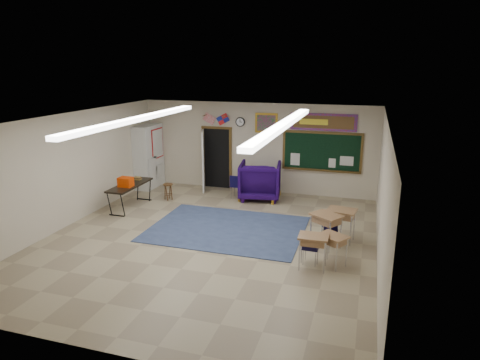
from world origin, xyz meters
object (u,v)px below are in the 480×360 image
(wingback_armchair, at_px, (260,181))
(student_desk_front_left, at_px, (326,229))
(folding_table, at_px, (130,195))
(wooden_stool, at_px, (168,192))
(student_desk_front_right, at_px, (341,223))

(wingback_armchair, distance_m, student_desk_front_left, 4.07)
(folding_table, distance_m, wooden_stool, 1.29)
(student_desk_front_left, relative_size, wooden_stool, 1.62)
(wingback_armchair, bearing_deg, student_desk_front_left, 117.66)
(wooden_stool, bearing_deg, student_desk_front_right, -17.69)
(wingback_armchair, xyz_separation_m, wooden_stool, (-2.78, -1.01, -0.32))
(student_desk_front_right, xyz_separation_m, wooden_stool, (-5.54, 1.77, -0.18))
(student_desk_front_right, height_order, folding_table, folding_table)
(wingback_armchair, relative_size, student_desk_front_right, 1.61)
(student_desk_front_left, xyz_separation_m, wooden_stool, (-5.23, 2.24, -0.19))
(wooden_stool, bearing_deg, wingback_armchair, 20.00)
(wingback_armchair, bearing_deg, folding_table, 20.99)
(wingback_armchair, distance_m, student_desk_front_right, 3.92)
(folding_table, relative_size, wooden_stool, 3.38)
(wingback_armchair, xyz_separation_m, folding_table, (-3.51, -2.06, -0.19))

